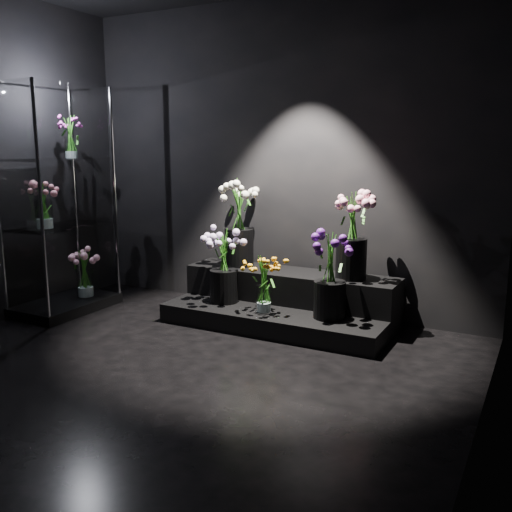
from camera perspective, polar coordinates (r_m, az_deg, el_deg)
The scene contains 13 objects.
floor at distance 3.88m, azimuth -11.06°, elevation -12.31°, with size 4.00×4.00×0.00m, color black.
wall_back at distance 5.27m, azimuth 2.22°, elevation 9.70°, with size 4.00×4.00×0.00m, color black.
wall_right at distance 2.77m, azimuth 22.34°, elevation 7.62°, with size 4.00×4.00×0.00m, color black.
display_riser at distance 5.00m, azimuth 2.89°, elevation -4.60°, with size 1.92×0.85×0.43m.
display_case at distance 5.47m, azimuth -19.06°, elevation 5.20°, with size 0.56×0.93×2.04m.
bouquet_orange_bells at distance 4.70m, azimuth 0.79°, elevation -2.67°, with size 0.28×0.28×0.48m.
bouquet_lilac at distance 4.98m, azimuth -3.24°, elevation -0.43°, with size 0.46×0.46×0.65m.
bouquet_purple at distance 4.55m, azimuth 7.43°, elevation -1.70°, with size 0.39×0.39×0.69m.
bouquet_cream_roses at distance 5.20m, azimuth -1.71°, elevation 3.93°, with size 0.43×0.43×0.78m.
bouquet_pink_roses at distance 4.75m, azimuth 9.58°, elevation 2.48°, with size 0.45×0.45×0.72m.
bouquet_case_pink at distance 5.36m, azimuth -20.49°, elevation 4.93°, with size 0.36×0.36×0.42m.
bouquet_case_magenta at distance 5.56m, azimuth -18.07°, elevation 11.29°, with size 0.24×0.24×0.38m.
bouquet_case_base_pink at distance 5.67m, azimuth -16.76°, elevation -1.45°, with size 0.41×0.41×0.47m.
Camera 1 is at (2.27, -2.76, 1.53)m, focal length 40.00 mm.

